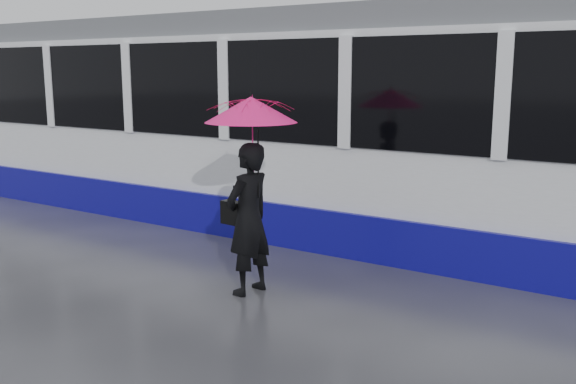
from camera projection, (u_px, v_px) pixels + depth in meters
The scene contains 6 objects.
ground at pixel (221, 268), 8.20m from camera, with size 90.00×90.00×0.00m, color #2C2C31.
rails at pixel (320, 227), 10.26m from camera, with size 34.00×1.51×0.02m.
tram at pixel (298, 124), 10.18m from camera, with size 26.00×2.56×3.35m.
woman at pixel (249, 219), 7.14m from camera, with size 0.62×0.41×1.71m, color black.
umbrella at pixel (251, 128), 6.92m from camera, with size 1.10×1.10×1.16m.
handbag at pixel (234, 213), 7.27m from camera, with size 0.32×0.16×0.45m.
Camera 1 is at (5.03, -6.12, 2.49)m, focal length 40.00 mm.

